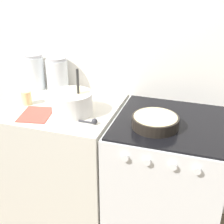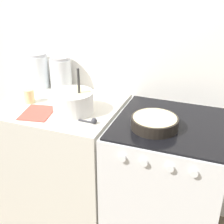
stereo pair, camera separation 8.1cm
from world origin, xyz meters
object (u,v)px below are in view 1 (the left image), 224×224
(storage_jar_middle, at_px, (58,77))
(tin_can, at_px, (26,98))
(stove, at_px, (165,182))
(storage_jar_left, at_px, (35,74))
(baking_pan, at_px, (155,121))
(mixing_bowl, at_px, (72,101))

(storage_jar_middle, relative_size, tin_can, 2.78)
(stove, distance_m, tin_can, 1.08)
(storage_jar_left, relative_size, tin_can, 2.86)
(baking_pan, xyz_separation_m, storage_jar_middle, (-0.79, 0.34, 0.07))
(storage_jar_middle, bearing_deg, mixing_bowl, -50.46)
(storage_jar_middle, distance_m, tin_can, 0.30)
(mixing_bowl, bearing_deg, storage_jar_middle, 129.54)
(baking_pan, bearing_deg, stove, 51.35)
(tin_can, bearing_deg, storage_jar_left, 108.13)
(mixing_bowl, bearing_deg, tin_can, 175.05)
(tin_can, bearing_deg, mixing_bowl, -4.95)
(mixing_bowl, bearing_deg, stove, 6.67)
(stove, height_order, mixing_bowl, mixing_bowl)
(baking_pan, bearing_deg, storage_jar_middle, 156.87)
(mixing_bowl, height_order, storage_jar_left, mixing_bowl)
(stove, bearing_deg, storage_jar_middle, 164.64)
(storage_jar_left, height_order, tin_can, storage_jar_left)
(mixing_bowl, height_order, baking_pan, mixing_bowl)
(stove, relative_size, mixing_bowl, 3.08)
(mixing_bowl, height_order, storage_jar_middle, mixing_bowl)
(tin_can, bearing_deg, baking_pan, -3.72)
(storage_jar_left, bearing_deg, mixing_bowl, -35.00)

